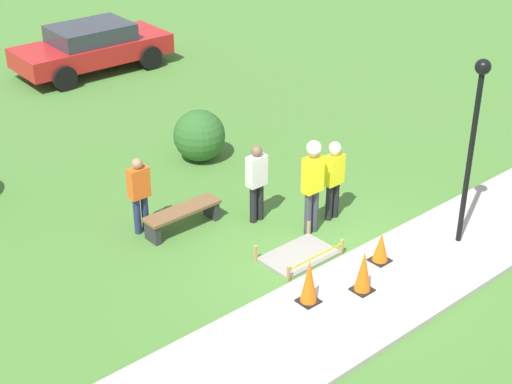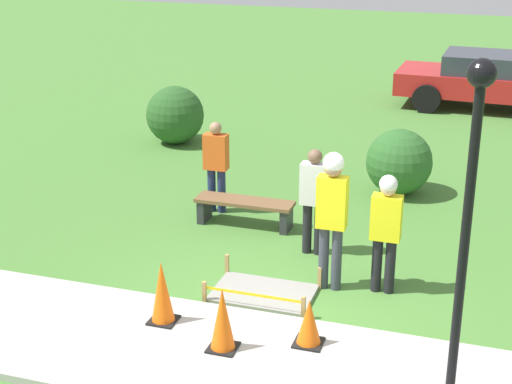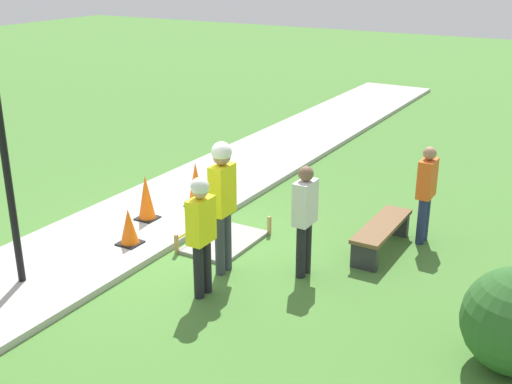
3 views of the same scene
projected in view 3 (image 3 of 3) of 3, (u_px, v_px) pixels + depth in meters
The scene contains 11 objects.
ground_plane at pixel (182, 244), 10.23m from camera, with size 60.00×60.00×0.00m, color #477A33.
sidewalk at pixel (128, 227), 10.74m from camera, with size 28.00×2.24×0.10m.
wet_concrete_patch at pixel (224, 242), 10.23m from camera, with size 1.40×0.93×0.32m.
traffic_cone_near_patch at pixel (196, 184), 11.39m from camera, with size 0.34×0.34×0.81m.
traffic_cone_far_patch at pixel (146, 198), 10.82m from camera, with size 0.34×0.34×0.78m.
traffic_cone_sidewalk_edge at pixel (129, 227), 9.91m from camera, with size 0.34×0.34×0.58m.
park_bench at pixel (382, 232), 9.90m from camera, with size 1.62×0.44×0.45m.
worker_supervisor at pixel (222, 194), 8.94m from camera, with size 0.40×0.28×1.96m.
worker_assistant at pixel (201, 227), 8.38m from camera, with size 0.40×0.24×1.68m.
bystander_in_orange_shirt at pixel (426, 190), 10.02m from camera, with size 0.40×0.22×1.58m.
bystander_in_gray_shirt at pixel (305, 215), 8.95m from camera, with size 0.40×0.22×1.64m.
Camera 3 is at (7.44, 5.71, 4.35)m, focal length 45.00 mm.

